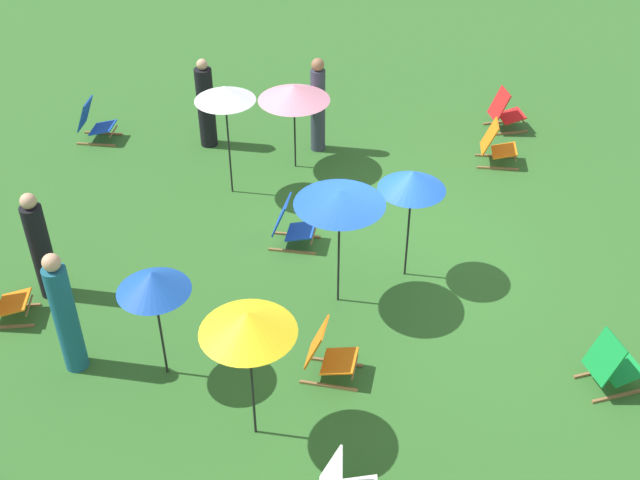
% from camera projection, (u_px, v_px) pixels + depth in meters
% --- Properties ---
extents(ground_plane, '(40.00, 40.00, 0.00)m').
position_uv_depth(ground_plane, '(397.00, 263.00, 12.20)').
color(ground_plane, '#2D6026').
extents(deckchair_0, '(0.63, 0.85, 0.83)m').
position_uv_depth(deckchair_0, '(291.00, 225.00, 12.38)').
color(deckchair_0, olive).
rests_on(deckchair_0, ground).
extents(deckchair_1, '(0.59, 0.83, 0.83)m').
position_uv_depth(deckchair_1, '(94.00, 123.00, 15.05)').
color(deckchair_1, olive).
rests_on(deckchair_1, ground).
extents(deckchair_2, '(0.49, 0.77, 0.83)m').
position_uv_depth(deckchair_2, '(0.00, 298.00, 10.99)').
color(deckchair_2, olive).
rests_on(deckchair_2, ground).
extents(deckchair_3, '(0.63, 0.84, 0.83)m').
position_uv_depth(deckchair_3, '(611.00, 365.00, 9.96)').
color(deckchair_3, olive).
rests_on(deckchair_3, ground).
extents(deckchair_5, '(0.59, 0.82, 0.83)m').
position_uv_depth(deckchair_5, '(496.00, 145.00, 14.36)').
color(deckchair_5, olive).
rests_on(deckchair_5, ground).
extents(deckchair_6, '(0.66, 0.86, 0.83)m').
position_uv_depth(deckchair_6, '(328.00, 354.00, 10.11)').
color(deckchair_6, olive).
rests_on(deckchair_6, ground).
extents(deckchair_8, '(0.56, 0.81, 0.83)m').
position_uv_depth(deckchair_8, '(505.00, 112.00, 15.39)').
color(deckchair_8, olive).
rests_on(deckchair_8, ground).
extents(umbrella_0, '(1.24, 1.24, 1.89)m').
position_uv_depth(umbrella_0, '(340.00, 198.00, 10.44)').
color(umbrella_0, black).
rests_on(umbrella_0, ground).
extents(umbrella_1, '(0.91, 0.91, 1.68)m').
position_uv_depth(umbrella_1, '(153.00, 282.00, 9.44)').
color(umbrella_1, black).
rests_on(umbrella_1, ground).
extents(umbrella_2, '(1.26, 1.26, 1.63)m').
position_uv_depth(umbrella_2, '(294.00, 92.00, 13.59)').
color(umbrella_2, black).
rests_on(umbrella_2, ground).
extents(umbrella_3, '(0.96, 0.96, 1.83)m').
position_uv_depth(umbrella_3, '(412.00, 181.00, 10.98)').
color(umbrella_3, black).
rests_on(umbrella_3, ground).
extents(umbrella_4, '(1.00, 1.00, 2.01)m').
position_uv_depth(umbrella_4, '(225.00, 94.00, 12.69)').
color(umbrella_4, black).
rests_on(umbrella_4, ground).
extents(umbrella_5, '(1.09, 1.09, 1.93)m').
position_uv_depth(umbrella_5, '(248.00, 323.00, 8.50)').
color(umbrella_5, black).
rests_on(umbrella_5, ground).
extents(person_0, '(0.44, 0.44, 1.74)m').
position_uv_depth(person_0, '(206.00, 106.00, 14.65)').
color(person_0, black).
rests_on(person_0, ground).
extents(person_1, '(0.38, 0.38, 1.74)m').
position_uv_depth(person_1, '(41.00, 248.00, 11.14)').
color(person_1, black).
rests_on(person_1, ground).
extents(person_2, '(0.35, 0.35, 1.82)m').
position_uv_depth(person_2, '(318.00, 106.00, 14.46)').
color(person_2, '#333847').
rests_on(person_2, ground).
extents(person_3, '(0.42, 0.42, 1.85)m').
position_uv_depth(person_3, '(65.00, 315.00, 9.94)').
color(person_3, '#195972').
rests_on(person_3, ground).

